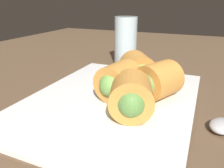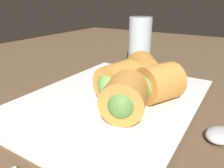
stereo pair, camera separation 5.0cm
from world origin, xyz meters
TOP-DOWN VIEW (x-y plane):
  - table_surface at (0.00, 0.00)cm, footprint 180.00×140.00cm
  - serving_plate at (1.78, 1.87)cm, footprint 34.78×26.47cm
  - roll_front_left at (1.79, 0.89)cm, footprint 7.68×6.98cm
  - roll_front_right at (-3.09, -3.10)cm, footprint 7.92×7.65cm
  - roll_back_left at (4.48, -4.88)cm, footprint 8.20×8.12cm
  - roll_back_right at (9.40, -0.22)cm, footprint 8.46×8.40cm
  - spoon at (1.71, -15.51)cm, footprint 17.55×7.02cm
  - drinking_glass at (26.70, 8.59)cm, footprint 6.04×6.04cm

SIDE VIEW (x-z plane):
  - table_surface at x=0.00cm, z-range 0.00..2.00cm
  - spoon at x=1.71cm, z-range 1.94..3.45cm
  - serving_plate at x=1.78cm, z-range 2.01..3.51cm
  - roll_front_left at x=1.79cm, z-range 3.50..9.51cm
  - roll_front_right at x=-3.09cm, z-range 3.50..9.51cm
  - roll_back_left at x=4.48cm, z-range 3.50..9.51cm
  - roll_back_right at x=9.40cm, z-range 3.50..9.51cm
  - drinking_glass at x=26.70cm, z-range 2.00..14.81cm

